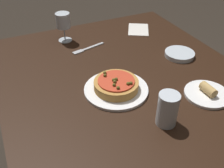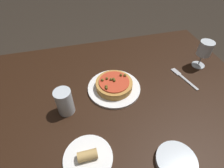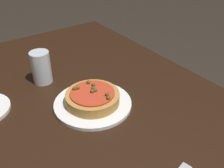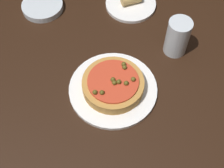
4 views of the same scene
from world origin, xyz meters
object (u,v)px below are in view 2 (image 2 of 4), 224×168
wine_glass (205,49)px  side_bowl (176,161)px  water_cup (65,101)px  side_plate (88,158)px  dining_table (115,111)px  pizza (114,84)px  dinner_plate (114,88)px  fork (183,77)px

wine_glass → side_bowl: wine_glass is taller
water_cup → side_plate: (-0.06, 0.24, -0.05)m
dining_table → pizza: size_ratio=7.72×
wine_glass → water_cup: wine_glass is taller
dining_table → side_plate: bearing=54.6°
dinner_plate → pizza: (0.00, -0.00, 0.03)m
dining_table → water_cup: (0.23, -0.00, 0.14)m
wine_glass → side_plate: (0.71, 0.38, -0.10)m
dinner_plate → dining_table: bearing=80.9°
side_bowl → fork: (-0.26, -0.39, -0.01)m
fork → side_plate: side_plate is taller
pizza → water_cup: 0.25m
pizza → fork: (-0.38, 0.01, -0.03)m
side_plate → pizza: bearing=-119.9°
dinner_plate → pizza: 0.03m
wine_glass → water_cup: size_ratio=1.25×
pizza → dining_table: bearing=81.0°
side_plate → fork: bearing=-151.7°
wine_glass → fork: (0.14, 0.07, -0.11)m
dinner_plate → fork: 0.38m
dining_table → wine_glass: 0.58m
dining_table → wine_glass: bearing=-165.7°
dining_table → pizza: 0.14m
wine_glass → pizza: bearing=6.3°
wine_glass → water_cup: bearing=9.9°
fork → water_cup: bearing=82.1°
dinner_plate → side_plate: 0.37m
fork → side_plate: size_ratio=1.03×
side_bowl → dining_table: bearing=-68.0°
wine_glass → side_plate: size_ratio=0.86×
dinner_plate → wine_glass: size_ratio=1.69×
water_cup → side_plate: 0.25m
water_cup → side_plate: bearing=103.6°
dinner_plate → side_bowl: size_ratio=1.81×
dinner_plate → fork: size_ratio=1.42×
dining_table → water_cup: bearing=-0.8°
dinner_plate → side_bowl: (-0.12, 0.41, 0.00)m
pizza → water_cup: (0.24, 0.08, 0.03)m
dining_table → side_bowl: size_ratio=9.63×
dining_table → side_bowl: side_bowl is taller
dinner_plate → wine_glass: (-0.52, -0.06, 0.10)m
dinner_plate → water_cup: 0.26m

